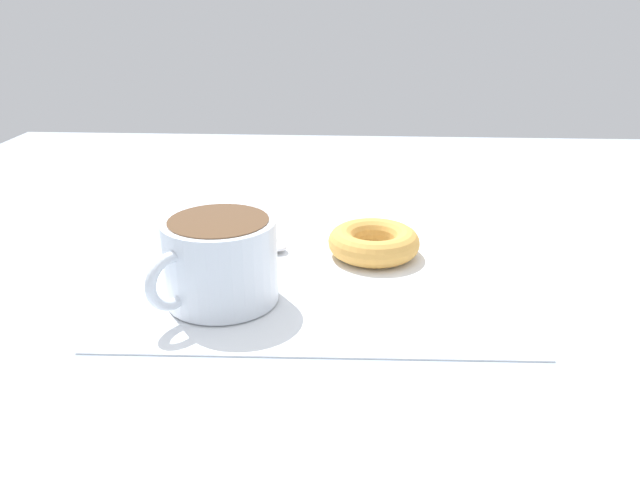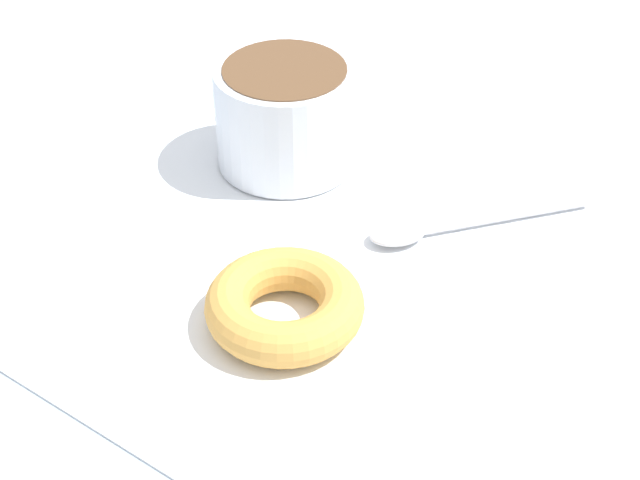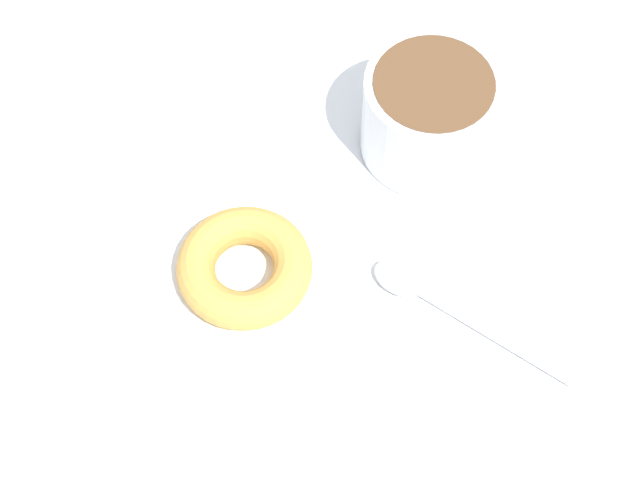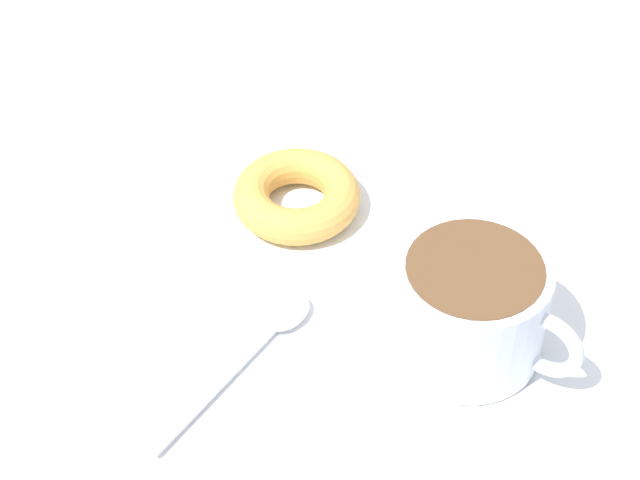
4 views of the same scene
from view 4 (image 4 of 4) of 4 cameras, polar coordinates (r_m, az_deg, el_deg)
ground_plane at (r=75.25cm, az=1.88°, el=-0.99°), size 120.00×120.00×2.00cm
napkin at (r=73.34cm, az=-0.00°, el=-1.20°), size 35.73×35.73×0.30cm
coffee_cup at (r=65.96cm, az=8.11°, el=-3.57°), size 9.55×11.12×7.17cm
donut at (r=76.10cm, az=-1.26°, el=2.39°), size 9.10×9.10×2.60cm
spoon at (r=68.29cm, az=-2.89°, el=-5.10°), size 12.88×10.12×0.90cm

